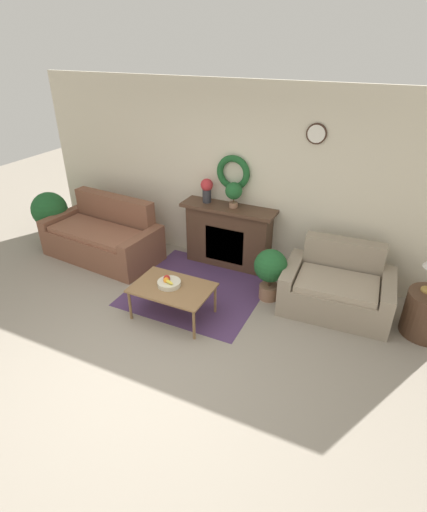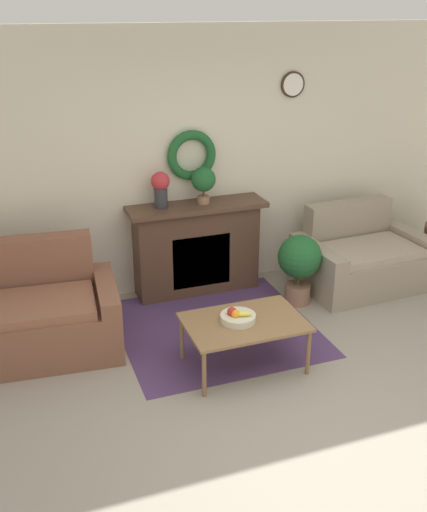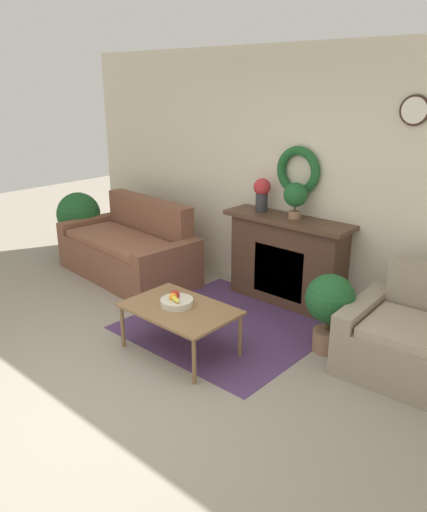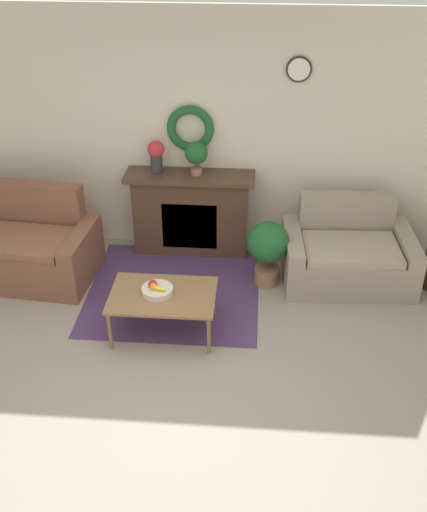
{
  "view_description": "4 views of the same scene",
  "coord_description": "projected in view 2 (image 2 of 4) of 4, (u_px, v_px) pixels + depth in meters",
  "views": [
    {
      "loc": [
        2.07,
        -2.59,
        3.18
      ],
      "look_at": [
        0.18,
        1.41,
        0.73
      ],
      "focal_mm": 28.0,
      "sensor_mm": 36.0,
      "label": 1
    },
    {
      "loc": [
        -1.9,
        -3.05,
        2.86
      ],
      "look_at": [
        -0.28,
        1.41,
        0.85
      ],
      "focal_mm": 42.0,
      "sensor_mm": 36.0,
      "label": 2
    },
    {
      "loc": [
        2.72,
        -1.84,
        2.32
      ],
      "look_at": [
        -0.17,
        1.39,
        0.81
      ],
      "focal_mm": 35.0,
      "sensor_mm": 36.0,
      "label": 3
    },
    {
      "loc": [
        0.65,
        -3.54,
        3.69
      ],
      "look_at": [
        0.27,
        1.28,
        0.68
      ],
      "focal_mm": 42.0,
      "sensor_mm": 36.0,
      "label": 4
    }
  ],
  "objects": [
    {
      "name": "ground_plane",
      "position": [
        316.0,
        429.0,
        4.36
      ],
      "size": [
        16.0,
        16.0,
        0.0
      ],
      "primitive_type": "plane",
      "color": "gray"
    },
    {
      "name": "floor_rug",
      "position": [
        216.0,
        328.0,
        5.72
      ],
      "size": [
        1.8,
        1.77,
        0.01
      ],
      "color": "#4C335B",
      "rests_on": "ground_plane"
    },
    {
      "name": "potted_plant_on_mantel",
      "position": [
        203.0,
        181.0,
        6.02
      ],
      "size": [
        0.25,
        0.25,
        0.38
      ],
      "color": "#8E664C",
      "rests_on": "fireplace"
    },
    {
      "name": "coffee_table",
      "position": [
        244.0,
        325.0,
        4.97
      ],
      "size": [
        0.99,
        0.67,
        0.44
      ],
      "color": "olive",
      "rests_on": "ground_plane"
    },
    {
      "name": "wall_back",
      "position": [
        197.0,
        162.0,
        6.16
      ],
      "size": [
        6.8,
        0.16,
        2.7
      ],
      "color": "beige",
      "rests_on": "ground_plane"
    },
    {
      "name": "vase_on_mantel_left",
      "position": [
        161.0,
        187.0,
        5.91
      ],
      "size": [
        0.19,
        0.19,
        0.36
      ],
      "color": "#2D2D33",
      "rests_on": "fireplace"
    },
    {
      "name": "loveseat_right",
      "position": [
        362.0,
        259.0,
        6.52
      ],
      "size": [
        1.41,
        0.98,
        0.85
      ],
      "rotation": [
        0.0,
        0.0,
        0.05
      ],
      "color": "gray",
      "rests_on": "ground_plane"
    },
    {
      "name": "couch_left",
      "position": [
        10.0,
        318.0,
        5.22
      ],
      "size": [
        1.93,
        1.08,
        0.94
      ],
      "rotation": [
        0.0,
        0.0,
        -0.09
      ],
      "color": "brown",
      "rests_on": "ground_plane"
    },
    {
      "name": "fireplace",
      "position": [
        197.0,
        247.0,
        6.29
      ],
      "size": [
        1.43,
        0.41,
        0.98
      ],
      "color": "#4C3323",
      "rests_on": "ground_plane"
    },
    {
      "name": "fruit_bowl",
      "position": [
        237.0,
        317.0,
        4.93
      ],
      "size": [
        0.29,
        0.29,
        0.12
      ],
      "color": "beige",
      "rests_on": "coffee_table"
    },
    {
      "name": "potted_plant_floor_by_loveseat",
      "position": [
        299.0,
        262.0,
        6.04
      ],
      "size": [
        0.44,
        0.44,
        0.73
      ],
      "color": "#8E664C",
      "rests_on": "ground_plane"
    }
  ]
}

